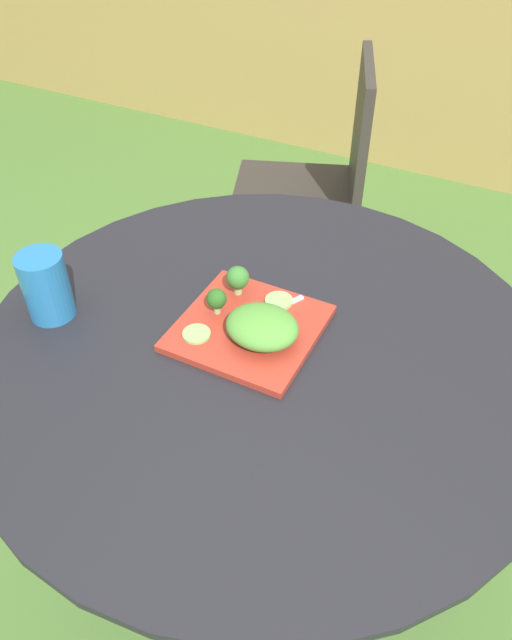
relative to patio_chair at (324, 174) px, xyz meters
The scene contains 12 objects.
ground_plane 1.21m from the patio_chair, 74.60° to the right, with size 12.00×12.00×0.00m, color #4C7533.
bamboo_fence 1.23m from the patio_chair, 76.41° to the left, with size 8.00×0.08×1.28m, color #A8894C.
patio_table 1.09m from the patio_chair, 74.60° to the right, with size 1.08×1.08×0.75m.
patio_chair is the anchor object (origin of this frame).
salad_plate 1.09m from the patio_chair, 76.38° to the right, with size 0.26×0.26×0.01m, color #AD3323.
drinking_glass 1.20m from the patio_chair, 95.56° to the right, with size 0.09×0.09×0.14m.
fork 1.06m from the patio_chair, 75.11° to the right, with size 0.09×0.14×0.00m.
lettuce_mound 1.12m from the patio_chair, 74.91° to the right, with size 0.14×0.12×0.06m, color #519338.
broccoli_floret_0 1.08m from the patio_chair, 80.10° to the right, with size 0.04×0.04×0.05m.
broccoli_floret_1 1.02m from the patio_chair, 78.93° to the right, with size 0.05×0.05×0.06m.
cucumber_slice_0 1.14m from the patio_chair, 80.85° to the right, with size 0.05×0.05×0.01m, color #8EB766.
cucumber_slice_1 1.02m from the patio_chair, 73.94° to the right, with size 0.05×0.05×0.01m, color #8EB766.
Camera 1 is at (0.36, -0.73, 1.54)m, focal length 34.14 mm.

